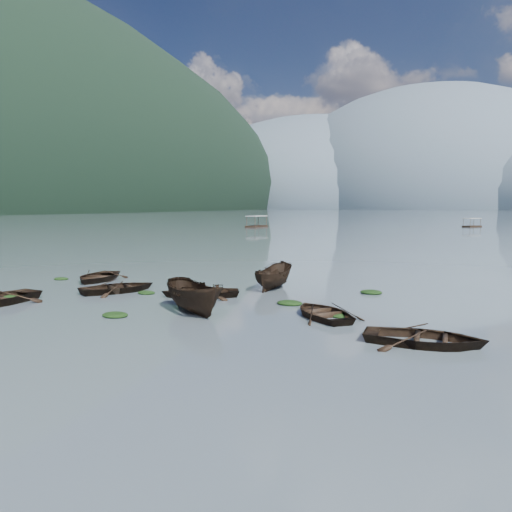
% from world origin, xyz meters
% --- Properties ---
extents(ground_plane, '(2400.00, 2400.00, 0.00)m').
position_xyz_m(ground_plane, '(0.00, 0.00, 0.00)').
color(ground_plane, '#4F5C63').
extents(haze_mtn_a, '(520.00, 520.00, 280.00)m').
position_xyz_m(haze_mtn_a, '(-260.00, 900.00, 0.00)').
color(haze_mtn_a, '#475666').
rests_on(haze_mtn_a, ground).
extents(haze_mtn_b, '(520.00, 520.00, 340.00)m').
position_xyz_m(haze_mtn_b, '(-60.00, 900.00, 0.00)').
color(haze_mtn_b, '#475666').
rests_on(haze_mtn_b, ground).
extents(rowboat_1, '(4.95, 5.36, 0.91)m').
position_xyz_m(rowboat_1, '(-6.96, 7.77, 0.00)').
color(rowboat_1, black).
rests_on(rowboat_1, ground).
extents(rowboat_2, '(4.86, 4.24, 1.82)m').
position_xyz_m(rowboat_2, '(0.09, 4.57, 0.00)').
color(rowboat_2, black).
rests_on(rowboat_2, ground).
extents(rowboat_3, '(4.78, 4.83, 0.82)m').
position_xyz_m(rowboat_3, '(5.88, 6.14, 0.00)').
color(rowboat_3, black).
rests_on(rowboat_3, ground).
extents(rowboat_4, '(4.46, 3.29, 0.90)m').
position_xyz_m(rowboat_4, '(10.51, 3.19, 0.00)').
color(rowboat_4, black).
rests_on(rowboat_4, ground).
extents(rowboat_6, '(4.31, 5.19, 0.93)m').
position_xyz_m(rowboat_6, '(-11.10, 10.75, 0.00)').
color(rowboat_6, black).
rests_on(rowboat_6, ground).
extents(rowboat_7, '(5.20, 4.73, 0.88)m').
position_xyz_m(rowboat_7, '(-1.78, 8.32, 0.00)').
color(rowboat_7, black).
rests_on(rowboat_7, ground).
extents(rowboat_8, '(1.74, 4.37, 1.67)m').
position_xyz_m(rowboat_8, '(0.90, 12.59, 0.00)').
color(rowboat_8, black).
rests_on(rowboat_8, ground).
extents(weed_clump_0, '(1.26, 1.03, 0.28)m').
position_xyz_m(weed_clump_0, '(-11.22, 3.76, 0.00)').
color(weed_clump_0, black).
rests_on(weed_clump_0, ground).
extents(weed_clump_1, '(1.05, 0.84, 0.23)m').
position_xyz_m(weed_clump_1, '(-5.08, 7.90, 0.00)').
color(weed_clump_1, black).
rests_on(weed_clump_1, ground).
extents(weed_clump_2, '(1.24, 0.99, 0.27)m').
position_xyz_m(weed_clump_2, '(-2.83, 2.41, 0.00)').
color(weed_clump_2, black).
rests_on(weed_clump_2, ground).
extents(weed_clump_3, '(1.01, 0.85, 0.22)m').
position_xyz_m(weed_clump_3, '(6.61, 6.47, 0.00)').
color(weed_clump_3, black).
rests_on(weed_clump_3, ground).
extents(weed_clump_4, '(1.32, 1.05, 0.27)m').
position_xyz_m(weed_clump_4, '(3.52, 8.22, 0.00)').
color(weed_clump_4, black).
rests_on(weed_clump_4, ground).
extents(weed_clump_5, '(1.04, 0.84, 0.22)m').
position_xyz_m(weed_clump_5, '(-13.71, 10.11, 0.00)').
color(weed_clump_5, black).
rests_on(weed_clump_5, ground).
extents(weed_clump_6, '(1.09, 0.91, 0.23)m').
position_xyz_m(weed_clump_6, '(-1.71, 10.20, 0.00)').
color(weed_clump_6, black).
rests_on(weed_clump_6, ground).
extents(weed_clump_7, '(1.26, 1.01, 0.28)m').
position_xyz_m(weed_clump_7, '(6.75, 13.09, 0.00)').
color(weed_clump_7, black).
rests_on(weed_clump_7, ground).
extents(pontoon_left, '(3.27, 6.81, 2.54)m').
position_xyz_m(pontoon_left, '(-34.53, 91.80, 0.00)').
color(pontoon_left, black).
rests_on(pontoon_left, ground).
extents(pontoon_centre, '(4.45, 5.57, 1.99)m').
position_xyz_m(pontoon_centre, '(11.78, 113.40, 0.00)').
color(pontoon_centre, black).
rests_on(pontoon_centre, ground).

